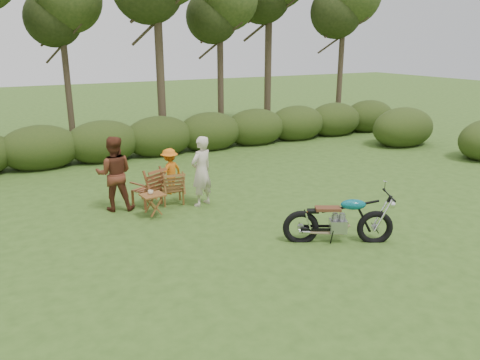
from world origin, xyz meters
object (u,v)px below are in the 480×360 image
motorcycle (337,241)px  lawn_chair_left (147,205)px  side_table (153,206)px  cup (151,192)px  adult_a (202,205)px  child (171,193)px  lawn_chair_right (173,204)px  adult_b (117,209)px

motorcycle → lawn_chair_left: 4.88m
side_table → cup: (-0.03, 0.04, 0.33)m
adult_a → child: bearing=-96.2°
lawn_chair_right → child: child is taller
lawn_chair_right → adult_b: bearing=-2.3°
motorcycle → adult_b: (-3.54, 4.04, 0.00)m
cup → adult_b: 1.22m
motorcycle → cup: (-2.94, 3.17, 0.60)m
lawn_chair_left → cup: cup is taller
motorcycle → adult_b: bearing=159.5°
cup → child: (0.99, 1.46, -0.60)m
side_table → child: (0.96, 1.49, -0.28)m
lawn_chair_left → child: 1.05m
side_table → adult_b: adult_b is taller
lawn_chair_left → adult_a: adult_a is taller
lawn_chair_left → cup: (-0.15, -0.84, 0.60)m
adult_a → adult_b: adult_b is taller
cup → child: bearing=55.7°
adult_a → lawn_chair_right: bearing=-58.2°
lawn_chair_left → child: bearing=-169.3°
child → motorcycle: bearing=87.8°
lawn_chair_right → lawn_chair_left: (-0.60, 0.20, 0.00)m
motorcycle → side_table: 4.28m
lawn_chair_right → lawn_chair_left: 0.63m
side_table → adult_a: 1.39m
lawn_chair_left → cup: bearing=54.4°
adult_a → motorcycle: bearing=92.1°
side_table → child: 1.80m
motorcycle → child: bearing=141.0°
side_table → adult_b: 1.15m
adult_a → adult_b: bearing=-41.9°
motorcycle → child: child is taller
motorcycle → lawn_chair_right: motorcycle is taller
adult_b → child: adult_b is taller
adult_a → adult_b: 2.09m
lawn_chair_left → adult_b: size_ratio=0.54×
side_table → child: child is taller
cup → adult_a: 1.51m
adult_b → side_table: bearing=144.0°
lawn_chair_left → child: size_ratio=0.79×
motorcycle → lawn_chair_right: 4.39m
motorcycle → lawn_chair_right: (-2.19, 3.80, 0.00)m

